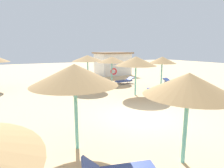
{
  "coord_description": "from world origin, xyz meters",
  "views": [
    {
      "loc": [
        -5.19,
        -6.86,
        3.32
      ],
      "look_at": [
        0.0,
        3.0,
        1.2
      ],
      "focal_mm": 29.21,
      "sensor_mm": 36.0,
      "label": 1
    }
  ],
  "objects_px": {
    "parasol_1": "(136,61)",
    "beach_cabana": "(112,63)",
    "lounger_4": "(70,84)",
    "lounger_6": "(173,82)",
    "parasol_0": "(112,60)",
    "lounger_1": "(160,89)",
    "parasol_3": "(189,84)",
    "parked_car": "(111,65)",
    "lounger_0": "(125,81)",
    "parasol_4": "(88,58)",
    "parasol_6": "(162,60)",
    "parasol_8": "(75,75)"
  },
  "relations": [
    {
      "from": "parasol_3",
      "to": "lounger_6",
      "type": "xyz_separation_m",
      "value": [
        8.57,
        8.71,
        -2.06
      ]
    },
    {
      "from": "lounger_4",
      "to": "parked_car",
      "type": "distance_m",
      "value": 13.67
    },
    {
      "from": "parasol_6",
      "to": "lounger_4",
      "type": "bearing_deg",
      "value": 147.65
    },
    {
      "from": "parasol_0",
      "to": "parked_car",
      "type": "xyz_separation_m",
      "value": [
        4.79,
        9.49,
        -1.47
      ]
    },
    {
      "from": "parasol_8",
      "to": "lounger_1",
      "type": "relative_size",
      "value": 1.48
    },
    {
      "from": "lounger_4",
      "to": "beach_cabana",
      "type": "height_order",
      "value": "beach_cabana"
    },
    {
      "from": "lounger_0",
      "to": "lounger_6",
      "type": "height_order",
      "value": "lounger_6"
    },
    {
      "from": "parasol_3",
      "to": "parasol_4",
      "type": "height_order",
      "value": "parasol_4"
    },
    {
      "from": "parasol_1",
      "to": "beach_cabana",
      "type": "bearing_deg",
      "value": 70.58
    },
    {
      "from": "parasol_6",
      "to": "lounger_1",
      "type": "height_order",
      "value": "parasol_6"
    },
    {
      "from": "parasol_3",
      "to": "parked_car",
      "type": "relative_size",
      "value": 0.64
    },
    {
      "from": "parasol_1",
      "to": "parasol_6",
      "type": "relative_size",
      "value": 1.08
    },
    {
      "from": "parasol_6",
      "to": "lounger_4",
      "type": "xyz_separation_m",
      "value": [
        -6.76,
        4.28,
        -2.12
      ]
    },
    {
      "from": "lounger_6",
      "to": "beach_cabana",
      "type": "height_order",
      "value": "beach_cabana"
    },
    {
      "from": "parasol_1",
      "to": "beach_cabana",
      "type": "relative_size",
      "value": 0.67
    },
    {
      "from": "parasol_0",
      "to": "parasol_4",
      "type": "bearing_deg",
      "value": -151.32
    },
    {
      "from": "parked_car",
      "to": "beach_cabana",
      "type": "bearing_deg",
      "value": -114.81
    },
    {
      "from": "lounger_4",
      "to": "lounger_6",
      "type": "relative_size",
      "value": 0.98
    },
    {
      "from": "lounger_4",
      "to": "lounger_6",
      "type": "bearing_deg",
      "value": -23.87
    },
    {
      "from": "parasol_8",
      "to": "beach_cabana",
      "type": "relative_size",
      "value": 0.65
    },
    {
      "from": "parasol_0",
      "to": "lounger_1",
      "type": "distance_m",
      "value": 6.35
    },
    {
      "from": "lounger_1",
      "to": "parasol_3",
      "type": "bearing_deg",
      "value": -128.16
    },
    {
      "from": "parasol_6",
      "to": "lounger_0",
      "type": "height_order",
      "value": "parasol_6"
    },
    {
      "from": "parasol_1",
      "to": "parked_car",
      "type": "distance_m",
      "value": 16.26
    },
    {
      "from": "parasol_3",
      "to": "parasol_6",
      "type": "bearing_deg",
      "value": 50.88
    },
    {
      "from": "lounger_4",
      "to": "lounger_0",
      "type": "bearing_deg",
      "value": -9.33
    },
    {
      "from": "parasol_0",
      "to": "lounger_6",
      "type": "relative_size",
      "value": 1.47
    },
    {
      "from": "parasol_6",
      "to": "lounger_6",
      "type": "xyz_separation_m",
      "value": [
        1.86,
        0.47,
        -2.12
      ]
    },
    {
      "from": "lounger_4",
      "to": "parasol_0",
      "type": "bearing_deg",
      "value": 6.38
    },
    {
      "from": "parasol_4",
      "to": "lounger_0",
      "type": "relative_size",
      "value": 1.45
    },
    {
      "from": "parasol_3",
      "to": "lounger_1",
      "type": "bearing_deg",
      "value": 51.84
    },
    {
      "from": "lounger_1",
      "to": "beach_cabana",
      "type": "height_order",
      "value": "beach_cabana"
    },
    {
      "from": "parasol_3",
      "to": "lounger_6",
      "type": "relative_size",
      "value": 1.35
    },
    {
      "from": "parasol_1",
      "to": "parasol_8",
      "type": "xyz_separation_m",
      "value": [
        -6.0,
        -5.19,
        0.04
      ]
    },
    {
      "from": "parasol_4",
      "to": "beach_cabana",
      "type": "height_order",
      "value": "beach_cabana"
    },
    {
      "from": "parasol_3",
      "to": "lounger_0",
      "type": "height_order",
      "value": "parasol_3"
    },
    {
      "from": "parked_car",
      "to": "beach_cabana",
      "type": "height_order",
      "value": "beach_cabana"
    },
    {
      "from": "lounger_6",
      "to": "parked_car",
      "type": "bearing_deg",
      "value": 87.18
    },
    {
      "from": "parasol_0",
      "to": "lounger_4",
      "type": "height_order",
      "value": "parasol_0"
    },
    {
      "from": "parasol_0",
      "to": "parasol_4",
      "type": "distance_m",
      "value": 3.71
    },
    {
      "from": "lounger_4",
      "to": "beach_cabana",
      "type": "xyz_separation_m",
      "value": [
        7.33,
        5.71,
        1.19
      ]
    },
    {
      "from": "parasol_1",
      "to": "parasol_3",
      "type": "height_order",
      "value": "parasol_1"
    },
    {
      "from": "lounger_6",
      "to": "parasol_3",
      "type": "bearing_deg",
      "value": -134.53
    },
    {
      "from": "parasol_0",
      "to": "lounger_6",
      "type": "distance_m",
      "value": 6.29
    },
    {
      "from": "parked_car",
      "to": "parasol_0",
      "type": "bearing_deg",
      "value": -116.8
    },
    {
      "from": "parasol_0",
      "to": "parked_car",
      "type": "height_order",
      "value": "parasol_0"
    },
    {
      "from": "lounger_4",
      "to": "lounger_6",
      "type": "xyz_separation_m",
      "value": [
        8.63,
        -3.82,
        -0.0
      ]
    },
    {
      "from": "parasol_0",
      "to": "lounger_0",
      "type": "bearing_deg",
      "value": -61.99
    },
    {
      "from": "lounger_4",
      "to": "parked_car",
      "type": "bearing_deg",
      "value": 47.04
    },
    {
      "from": "parasol_1",
      "to": "lounger_6",
      "type": "bearing_deg",
      "value": 14.17
    }
  ]
}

